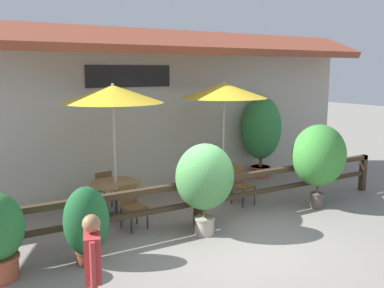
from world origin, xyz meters
The scene contains 16 objects.
ground_plane centered at (0.00, 0.00, 0.00)m, with size 60.00×60.00×0.00m, color gray.
building_facade centered at (0.00, 4.10, 2.17)m, with size 14.28×1.49×4.23m.
patio_railing centered at (0.00, 1.05, 0.70)m, with size 10.40×0.14×0.95m.
patio_umbrella_near centered at (-1.24, 2.40, 2.66)m, with size 2.12×2.12×2.88m.
dining_table_near centered at (-1.24, 2.40, 0.62)m, with size 1.10×1.10×0.77m.
chair_near_streetside centered at (-1.21, 1.61, 0.49)m, with size 0.49×0.49×0.87m.
chair_near_wallside centered at (-1.30, 3.19, 0.49)m, with size 0.47×0.47×0.87m.
patio_umbrella_middle centered at (1.65, 2.52, 2.66)m, with size 2.12×2.12×2.88m.
dining_table_middle centered at (1.65, 2.52, 0.62)m, with size 1.10×1.10×0.77m.
chair_middle_streetside centered at (1.64, 1.74, 0.49)m, with size 0.46×0.46×0.87m.
chair_middle_wallside centered at (1.62, 3.30, 0.49)m, with size 0.45×0.45×0.87m.
potted_plant_small_flowering centered at (-0.14, 0.58, 1.12)m, with size 1.15×1.04×1.79m.
potted_plant_tall_tropical centered at (2.97, 0.62, 1.23)m, with size 1.28×1.15×1.94m.
potted_plant_broad_leaf centered at (-2.47, 0.50, 0.69)m, with size 0.75×0.67×1.30m.
potted_plant_corner_fern centered at (3.73, 3.55, 1.42)m, with size 1.21×1.09×2.39m.
pedestrian centered at (-3.01, -1.53, 0.99)m, with size 0.30×0.52×1.54m.
Camera 1 is at (-4.40, -6.08, 3.14)m, focal length 40.00 mm.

